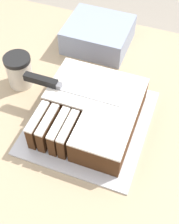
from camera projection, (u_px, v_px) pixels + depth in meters
The scene contains 7 objects.
ground_plane at pixel (79, 222), 1.69m from camera, with size 8.00×8.00×0.00m, color #9E9384.
countertop at pixel (77, 185), 1.34m from camera, with size 1.40×1.10×0.92m.
cake_board at pixel (89, 122), 0.97m from camera, with size 0.35×0.38×0.01m.
cake at pixel (92, 111), 0.93m from camera, with size 0.28×0.31×0.09m.
knife at pixel (49, 83), 0.93m from camera, with size 0.30×0.02×0.02m.
coffee_cup at pixel (19, 71), 1.03m from camera, with size 0.09×0.09×0.11m.
storage_box at pixel (98, 35), 1.17m from camera, with size 0.23×0.21×0.09m.
Camera 1 is at (0.26, -0.54, 1.70)m, focal length 50.00 mm.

